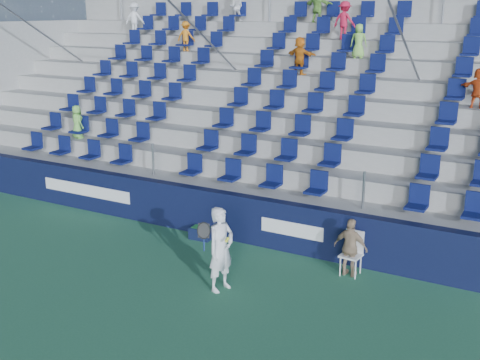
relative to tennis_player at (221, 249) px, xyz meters
The scene contains 7 objects.
ground 1.46m from the tennis_player, 152.04° to the right, with size 70.00×70.00×0.00m, color #32754F.
sponsor_wall 2.82m from the tennis_player, 111.28° to the left, with size 24.00×0.32×1.20m.
grandstand 7.87m from the tennis_player, 97.54° to the left, with size 24.00×8.17×6.63m.
tennis_player is the anchor object (origin of this frame).
line_judge_chair 3.00m from the tennis_player, 45.04° to the left, with size 0.46×0.48×0.98m.
line_judge 2.89m from the tennis_player, 42.90° to the left, with size 0.77×0.32×1.31m, color tan.
ball_bin 3.02m from the tennis_player, 131.07° to the left, with size 0.58×0.40×0.31m.
Camera 1 is at (6.98, -9.26, 5.64)m, focal length 45.00 mm.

